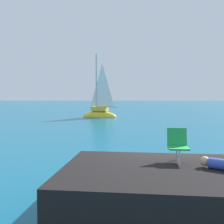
% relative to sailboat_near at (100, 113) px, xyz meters
% --- Properties ---
extents(ground_plane, '(160.00, 160.00, 0.00)m').
position_rel_sailboat_near_xyz_m(ground_plane, '(3.21, -21.53, -0.39)').
color(ground_plane, '#0F5675').
extents(shore_ledge, '(6.25, 4.09, 0.91)m').
position_rel_sailboat_near_xyz_m(shore_ledge, '(3.32, -24.51, 0.07)').
color(shore_ledge, black).
rests_on(shore_ledge, ground).
extents(boulder_seaward, '(1.28, 1.50, 1.00)m').
position_rel_sailboat_near_xyz_m(boulder_seaward, '(2.69, -23.05, -0.39)').
color(boulder_seaward, black).
rests_on(boulder_seaward, ground).
extents(boulder_inland, '(1.12, 1.22, 0.75)m').
position_rel_sailboat_near_xyz_m(boulder_inland, '(3.75, -22.20, -0.39)').
color(boulder_inland, black).
rests_on(boulder_inland, ground).
extents(sailboat_near, '(3.98, 2.56, 7.18)m').
position_rel_sailboat_near_xyz_m(sailboat_near, '(0.00, 0.00, 0.00)').
color(sailboat_near, yellow).
rests_on(sailboat_near, ground).
extents(beach_chair, '(0.52, 0.63, 0.80)m').
position_rel_sailboat_near_xyz_m(beach_chair, '(3.10, -23.71, 0.97)').
color(beach_chair, green).
rests_on(beach_chair, shore_ledge).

